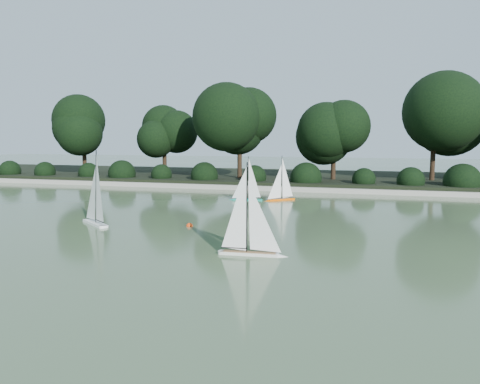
# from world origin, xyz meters

# --- Properties ---
(ground) EXTENTS (80.00, 80.00, 0.00)m
(ground) POSITION_xyz_m (0.00, 0.00, 0.00)
(ground) COLOR #3E5332
(ground) RESTS_ON ground
(pond_coping) EXTENTS (40.00, 0.35, 0.18)m
(pond_coping) POSITION_xyz_m (0.00, 9.00, 0.09)
(pond_coping) COLOR gray
(pond_coping) RESTS_ON ground
(far_bank) EXTENTS (40.00, 8.00, 0.30)m
(far_bank) POSITION_xyz_m (0.00, 13.00, 0.15)
(far_bank) COLOR black
(far_bank) RESTS_ON ground
(tree_line) EXTENTS (26.31, 3.93, 4.39)m
(tree_line) POSITION_xyz_m (1.23, 11.44, 2.64)
(tree_line) COLOR black
(tree_line) RESTS_ON ground
(shrub_hedge) EXTENTS (29.10, 1.10, 1.10)m
(shrub_hedge) POSITION_xyz_m (0.00, 9.90, 0.45)
(shrub_hedge) COLOR black
(shrub_hedge) RESTS_ON ground
(sailboat_white_a) EXTENTS (1.21, 0.98, 1.90)m
(sailboat_white_a) POSITION_xyz_m (-3.85, 0.98, 0.30)
(sailboat_white_a) COLOR white
(sailboat_white_a) RESTS_ON ground
(sailboat_white_b) EXTENTS (1.29, 0.28, 1.75)m
(sailboat_white_b) POSITION_xyz_m (0.65, -0.89, 0.27)
(sailboat_white_b) COLOR silver
(sailboat_white_b) RESTS_ON ground
(sailboat_orange) EXTENTS (0.96, 0.86, 1.56)m
(sailboat_orange) POSITION_xyz_m (-0.34, 6.33, 0.25)
(sailboat_orange) COLOR #FA5F02
(sailboat_orange) RESTS_ON ground
(sailboat_teal) EXTENTS (1.14, 0.32, 1.55)m
(sailboat_teal) POSITION_xyz_m (-1.45, 6.06, 0.24)
(sailboat_teal) COLOR #159681
(sailboat_teal) RESTS_ON ground
(race_buoy) EXTENTS (0.16, 0.16, 0.16)m
(race_buoy) POSITION_xyz_m (-1.49, 1.32, 0.00)
(race_buoy) COLOR #F6400C
(race_buoy) RESTS_ON ground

